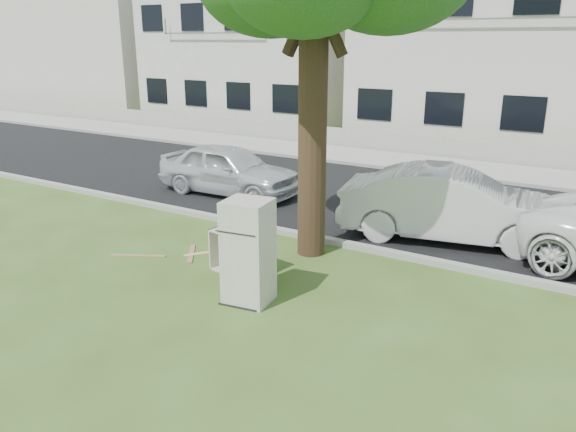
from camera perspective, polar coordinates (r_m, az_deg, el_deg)
The scene contains 16 objects.
ground at distance 9.56m, azimuth -0.89°, elevation -7.52°, with size 120.00×120.00×0.00m, color #384E1B.
road at distance 14.66m, azimuth 11.79°, elevation 1.15°, with size 120.00×7.00×0.01m, color black.
kerb_near at distance 11.54m, azimuth 5.66°, elevation -3.09°, with size 120.00×0.18×0.12m, color gray.
kerb_far at distance 17.94m, azimuth 15.73°, elevation 3.84°, with size 120.00×0.18×0.12m, color gray.
sidewalk at distance 19.31m, azimuth 16.96°, elevation 4.69°, with size 120.00×2.80×0.01m, color gray.
low_wall at distance 20.77m, azimuth 18.21°, elevation 6.41°, with size 120.00×0.15×0.70m, color gray.
townhouse_left at distance 29.88m, azimuth -2.42°, elevation 16.52°, with size 10.20×8.16×7.04m.
townhouse_center at distance 25.23m, azimuth 21.78°, elevation 15.62°, with size 11.22×8.16×7.44m.
filler_left at distance 39.76m, azimuth -19.62°, elevation 15.35°, with size 16.00×9.00×6.40m, color beige.
fridge at distance 8.88m, azimuth -4.06°, elevation -3.65°, with size 0.70×0.65×1.69m, color silver.
cabinet at distance 10.18m, azimuth -4.89°, elevation -3.60°, with size 0.99×0.61×0.77m, color silver.
plank_a at distance 11.35m, azimuth -15.00°, elevation -3.91°, with size 1.08×0.09×0.02m, color #936B47.
plank_b at distance 11.23m, azimuth -9.80°, elevation -3.80°, with size 0.97×0.10×0.02m, color #91694C.
plank_c at distance 11.23m, azimuth -8.26°, elevation -3.71°, with size 0.90×0.10×0.02m, color tan.
car_center at distance 12.14m, azimuth 16.37°, elevation 1.08°, with size 1.60×4.59×1.51m, color silver.
car_left at distance 15.31m, azimuth -6.01°, elevation 4.74°, with size 1.61×4.00×1.36m, color silver.
Camera 1 is at (4.66, -7.30, 4.05)m, focal length 35.00 mm.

